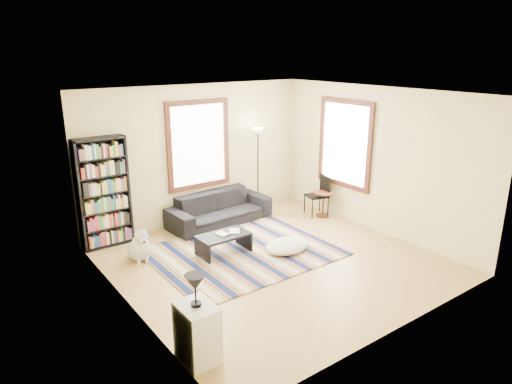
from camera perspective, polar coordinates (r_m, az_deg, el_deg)
floor at (r=7.88m, az=2.17°, el=-8.89°), size 5.00×5.00×0.10m
ceiling at (r=7.09m, az=2.44°, el=12.62°), size 5.00×5.00×0.10m
wall_back at (r=9.42m, az=-7.40°, el=4.76°), size 5.00×0.10×2.80m
wall_front at (r=5.69m, az=18.50°, el=-4.54°), size 5.00×0.10×2.80m
wall_left at (r=6.17m, az=-16.62°, el=-2.64°), size 0.10×5.00×2.80m
wall_right at (r=9.11m, az=15.01°, el=3.87°), size 0.10×5.00×2.80m
window_back at (r=9.31m, az=-7.21°, el=5.87°), size 1.20×0.06×1.60m
window_right at (r=9.52m, az=11.06°, el=5.94°), size 0.06×1.20×1.60m
rug at (r=8.15m, az=-1.70°, el=-7.48°), size 3.07×2.45×0.02m
sofa at (r=9.40m, az=-4.60°, el=-2.06°), size 0.98×2.22×0.63m
bookshelf at (r=8.55m, az=-18.54°, el=-0.10°), size 0.90×0.30×2.00m
coffee_table at (r=8.06m, az=-4.06°, el=-6.50°), size 0.99×0.68×0.36m
book_a at (r=7.93m, az=-4.70°, el=-5.41°), size 0.25×0.20×0.02m
book_b at (r=8.10m, az=-3.37°, el=-4.91°), size 0.29×0.31×0.02m
floor_cushion at (r=8.17m, az=3.85°, el=-6.73°), size 0.99×0.85×0.21m
floor_lamp at (r=9.86m, az=0.24°, el=2.66°), size 0.32×0.32×1.86m
side_table at (r=9.86m, az=8.38°, el=-1.54°), size 0.51×0.51×0.54m
folding_chair at (r=9.88m, az=7.58°, el=-0.48°), size 0.51×0.49×0.86m
white_cabinet at (r=5.49m, az=-7.35°, el=-17.04°), size 0.38×0.50×0.70m
table_lamp at (r=5.20m, az=-7.59°, el=-12.12°), size 0.29×0.29×0.38m
dog at (r=8.01m, az=-14.45°, el=-6.25°), size 0.50×0.65×0.60m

